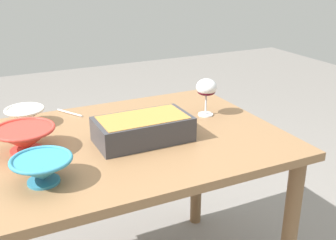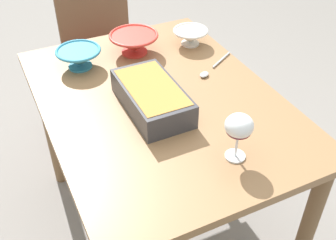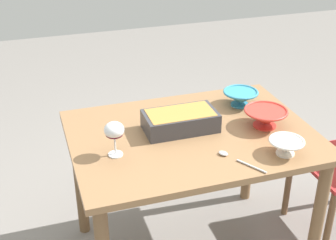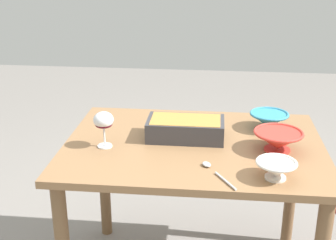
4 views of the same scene
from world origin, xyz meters
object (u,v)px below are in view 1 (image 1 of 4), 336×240
Objects in this scene: wine_glass at (206,89)px; casserole_dish at (143,128)px; dining_table at (129,164)px; mixing_bowl at (25,138)px; small_bowl at (25,115)px; serving_spoon at (86,117)px; serving_bowl at (42,169)px.

wine_glass is 0.37m from casserole_dish.
wine_glass is 0.47× the size of casserole_dish.
dining_table is 3.32× the size of casserole_dish.
dining_table is at bearing 172.98° from mixing_bowl.
small_bowl is (0.32, -0.29, 0.15)m from dining_table.
casserole_dish is at bearing 166.87° from mixing_bowl.
mixing_bowl is 0.25m from small_bowl.
dining_table is at bearing 137.19° from small_bowl.
wine_glass is 0.76× the size of mixing_bowl.
casserole_dish is at bearing 112.16° from serving_spoon.
serving_bowl is at bearing 21.61° from casserole_dish.
casserole_dish is 0.34m from serving_spoon.
serving_bowl is (0.02, 0.49, 0.01)m from small_bowl.
serving_bowl is at bearing 61.05° from serving_spoon.
casserole_dish is (0.34, 0.13, -0.06)m from wine_glass.
wine_glass is at bearing 162.83° from small_bowl.
wine_glass is 0.87× the size of serving_bowl.
dining_table is 0.42m from serving_bowl.
dining_table is 0.46m from small_bowl.
casserole_dish is at bearing 130.39° from dining_table.
mixing_bowl is 0.24m from serving_bowl.
serving_spoon is (0.13, -0.31, -0.04)m from casserole_dish.
mixing_bowl is 1.35× the size of small_bowl.
serving_spoon is (-0.27, -0.22, -0.04)m from mixing_bowl.
mixing_bowl is (0.73, 0.04, -0.06)m from wine_glass.
casserole_dish reaches higher than serving_spoon.
serving_bowl is at bearing 87.57° from small_bowl.
dining_table is 0.44m from wine_glass.
casserole_dish is 0.41m from serving_bowl.
dining_table is 0.30m from serving_spoon.
small_bowl is (0.69, -0.21, -0.07)m from wine_glass.
serving_spoon is at bearing -140.97° from mixing_bowl.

